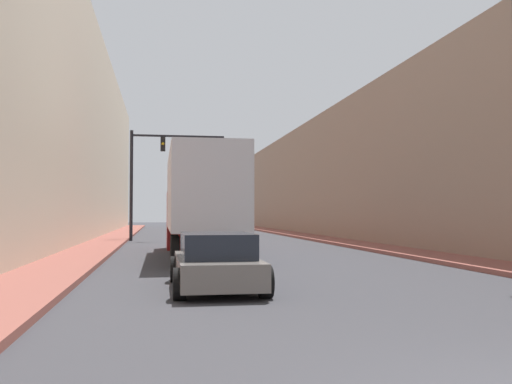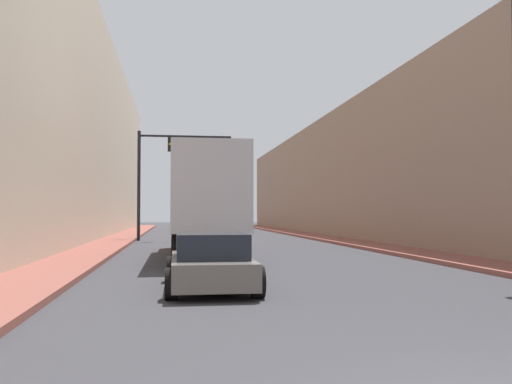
% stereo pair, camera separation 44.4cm
% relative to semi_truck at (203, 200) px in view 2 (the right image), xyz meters
% --- Properties ---
extents(sidewalk_right, '(2.09, 80.00, 0.15)m').
position_rel_semi_truck_xyz_m(sidewalk_right, '(8.61, 11.78, -2.15)').
color(sidewalk_right, brown).
rests_on(sidewalk_right, ground).
extents(sidewalk_left, '(2.09, 80.00, 0.15)m').
position_rel_semi_truck_xyz_m(sidewalk_left, '(-4.49, 11.78, -2.15)').
color(sidewalk_left, brown).
rests_on(sidewalk_left, ground).
extents(building_right, '(6.00, 80.00, 8.79)m').
position_rel_semi_truck_xyz_m(building_right, '(12.65, 11.78, 2.17)').
color(building_right, '#997A66').
rests_on(building_right, ground).
extents(building_left, '(6.00, 80.00, 13.88)m').
position_rel_semi_truck_xyz_m(building_left, '(-8.53, 11.78, 4.72)').
color(building_left, beige).
rests_on(building_left, ground).
extents(semi_truck, '(2.44, 11.70, 3.93)m').
position_rel_semi_truck_xyz_m(semi_truck, '(0.00, 0.00, 0.00)').
color(semi_truck, silver).
rests_on(semi_truck, ground).
extents(sedan_car, '(1.98, 4.25, 1.27)m').
position_rel_semi_truck_xyz_m(sedan_car, '(-0.30, -9.64, -1.61)').
color(sedan_car, slate).
rests_on(sedan_car, ground).
extents(traffic_signal_gantry, '(5.82, 0.35, 6.81)m').
position_rel_semi_truck_xyz_m(traffic_signal_gantry, '(-2.01, 13.31, 2.44)').
color(traffic_signal_gantry, black).
rests_on(traffic_signal_gantry, ground).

